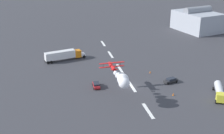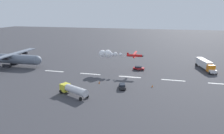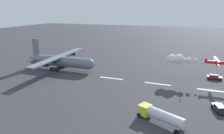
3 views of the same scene
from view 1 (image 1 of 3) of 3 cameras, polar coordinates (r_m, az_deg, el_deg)
The scene contains 14 objects.
ground_plane at distance 90.89m, azimuth 3.76°, elevation -3.68°, with size 440.00×440.00×0.00m, color #38383D.
runway_stripe_0 at distance 132.16m, azimuth -1.68°, elevation 4.46°, with size 8.00×0.90×0.01m, color white.
runway_stripe_1 at distance 118.07m, azimuth -0.29°, elevation 2.39°, with size 8.00×0.90×0.01m, color white.
runway_stripe_2 at distance 104.27m, azimuth 1.47°, elevation -0.25°, with size 8.00×0.90×0.01m, color white.
runway_stripe_3 at distance 90.88m, azimuth 3.76°, elevation -3.68°, with size 8.00×0.90×0.01m, color white.
runway_stripe_4 at distance 78.13m, azimuth 6.86°, elevation -8.24°, with size 8.00×0.90×0.01m, color white.
stunt_biplane_red at distance 78.81m, azimuth 1.79°, elevation -2.20°, with size 17.57×7.45×3.07m.
semi_truck_orange at distance 112.58m, azimuth -9.13°, elevation 2.29°, with size 6.62×15.26×3.70m.
fuel_tanker_truck at distance 88.88m, azimuth 19.71°, elevation -4.34°, with size 9.89×6.51×2.90m.
followme_car_yellow at distance 89.88m, azimuth -2.99°, elevation -3.39°, with size 4.50×2.16×1.52m.
airport_staff_sedan at distance 94.58m, azimuth 11.10°, elevation -2.48°, with size 2.97×4.76×1.52m.
hangar_building at distance 159.01m, azimuth 15.79°, elevation 8.45°, with size 25.45×21.12×12.13m.
traffic_cone_near at distance 100.98m, azimuth 7.24°, elevation -0.94°, with size 0.44×0.44×0.75m, color orange.
traffic_cone_far at distance 86.85m, azimuth 11.52°, elevation -5.07°, with size 0.44×0.44×0.75m, color orange.
Camera 1 is at (78.92, -23.62, 38.40)m, focal length 48.25 mm.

